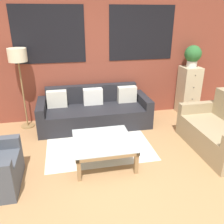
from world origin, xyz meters
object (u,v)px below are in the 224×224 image
drawer_cabinet (188,91)px  potted_plant (193,55)px  coffee_table (103,143)px  couch_dark (94,112)px  floor_lamp (18,60)px  settee_vintage (221,133)px

drawer_cabinet → potted_plant: bearing=90.0°
drawer_cabinet → coffee_table: bearing=-145.2°
couch_dark → floor_lamp: floor_lamp is taller
settee_vintage → coffee_table: settee_vintage is taller
coffee_table → potted_plant: (2.27, 1.57, 1.03)m
floor_lamp → settee_vintage: bearing=-25.7°
drawer_cabinet → settee_vintage: bearing=-98.4°
settee_vintage → potted_plant: bearing=81.6°
couch_dark → floor_lamp: (-1.38, 0.18, 1.09)m
settee_vintage → floor_lamp: bearing=154.3°
coffee_table → potted_plant: potted_plant is taller
potted_plant → coffee_table: bearing=-145.2°
potted_plant → floor_lamp: bearing=-179.8°
couch_dark → floor_lamp: 1.77m
couch_dark → drawer_cabinet: drawer_cabinet is taller
settee_vintage → potted_plant: size_ratio=3.10×
coffee_table → floor_lamp: size_ratio=0.57×
settee_vintage → floor_lamp: (-3.36, 1.62, 1.07)m
coffee_table → floor_lamp: bearing=130.5°
settee_vintage → potted_plant: potted_plant is taller
coffee_table → potted_plant: 2.95m
settee_vintage → floor_lamp: floor_lamp is taller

